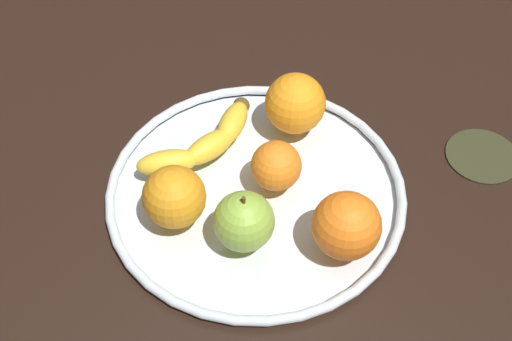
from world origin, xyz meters
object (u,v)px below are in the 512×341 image
(apple, at_px, (244,221))
(orange_front_right, at_px, (174,197))
(fruit_bowl, at_px, (256,191))
(banana, at_px, (205,143))
(orange_front_left, at_px, (295,103))
(ambient_coaster, at_px, (483,155))
(orange_center, at_px, (276,166))
(orange_back_left, at_px, (344,228))

(apple, distance_m, orange_front_right, 0.09)
(apple, bearing_deg, orange_front_right, 109.02)
(fruit_bowl, bearing_deg, banana, 89.28)
(fruit_bowl, height_order, orange_front_left, orange_front_left)
(ambient_coaster, bearing_deg, apple, 155.75)
(banana, height_order, orange_front_left, orange_front_left)
(orange_front_left, bearing_deg, banana, 153.15)
(orange_center, bearing_deg, banana, 101.07)
(orange_back_left, xyz_separation_m, orange_front_right, (-0.09, 0.17, -0.00))
(apple, xyz_separation_m, orange_center, (0.09, 0.03, -0.00))
(ambient_coaster, bearing_deg, banana, 132.06)
(orange_back_left, relative_size, ambient_coaster, 0.81)
(orange_center, bearing_deg, orange_front_left, 26.20)
(apple, height_order, ambient_coaster, apple)
(orange_front_right, height_order, orange_center, orange_front_right)
(banana, bearing_deg, orange_back_left, -83.76)
(orange_center, relative_size, ambient_coaster, 0.64)
(fruit_bowl, bearing_deg, orange_front_left, 15.43)
(orange_front_left, xyz_separation_m, orange_front_right, (-0.21, 0.01, -0.00))
(banana, bearing_deg, orange_front_left, -19.07)
(orange_front_left, relative_size, orange_center, 1.28)
(orange_front_right, bearing_deg, apple, -70.98)
(orange_back_left, xyz_separation_m, orange_center, (0.03, 0.12, -0.01))
(banana, height_order, orange_front_right, orange_front_right)
(apple, xyz_separation_m, orange_front_right, (-0.03, 0.08, 0.00))
(fruit_bowl, distance_m, banana, 0.09)
(orange_front_left, bearing_deg, fruit_bowl, -164.57)
(fruit_bowl, xyz_separation_m, orange_back_left, (-0.00, -0.13, 0.05))
(fruit_bowl, distance_m, apple, 0.09)
(fruit_bowl, relative_size, orange_center, 5.99)
(orange_front_left, height_order, orange_front_right, orange_front_left)
(orange_center, height_order, ambient_coaster, orange_center)
(fruit_bowl, xyz_separation_m, orange_front_right, (-0.10, 0.04, 0.05))
(fruit_bowl, bearing_deg, orange_back_left, -92.08)
(fruit_bowl, relative_size, ambient_coaster, 3.86)
(banana, height_order, orange_back_left, orange_back_left)
(apple, bearing_deg, fruit_bowl, 31.46)
(banana, xyz_separation_m, orange_center, (0.02, -0.10, 0.01))
(apple, distance_m, orange_center, 0.09)
(orange_front_right, bearing_deg, fruit_bowl, -22.90)
(orange_front_left, distance_m, orange_front_right, 0.21)
(orange_back_left, relative_size, orange_front_right, 1.05)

